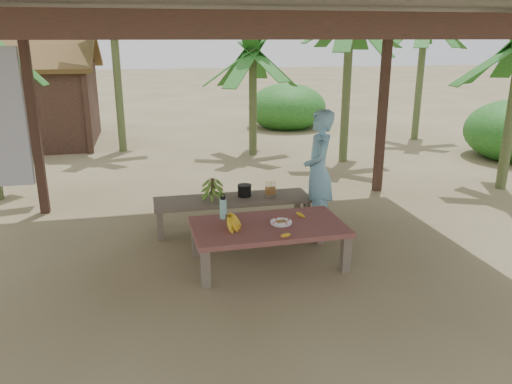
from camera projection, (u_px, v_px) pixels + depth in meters
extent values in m
plane|color=brown|center=(250.00, 256.00, 6.24)|extent=(80.00, 80.00, 0.00)
cube|color=black|center=(35.00, 127.00, 7.42)|extent=(0.13, 0.13, 2.70)
cube|color=black|center=(382.00, 115.00, 8.56)|extent=(0.13, 0.13, 2.70)
cube|color=black|center=(318.00, 25.00, 3.30)|extent=(5.80, 0.14, 0.18)
cube|color=black|center=(219.00, 32.00, 7.59)|extent=(5.80, 0.14, 0.18)
cube|color=black|center=(476.00, 31.00, 6.01)|extent=(0.14, 4.80, 0.18)
cube|color=slate|center=(249.00, 9.00, 5.38)|extent=(6.60, 5.60, 0.06)
cube|color=brown|center=(205.00, 268.00, 5.43)|extent=(0.10, 0.10, 0.44)
cube|color=brown|center=(346.00, 254.00, 5.80)|extent=(0.10, 0.10, 0.44)
cube|color=brown|center=(196.00, 239.00, 6.21)|extent=(0.10, 0.10, 0.44)
cube|color=brown|center=(320.00, 228.00, 6.58)|extent=(0.10, 0.10, 0.44)
cube|color=maroon|center=(268.00, 227.00, 5.93)|extent=(1.82, 1.04, 0.06)
cube|color=brown|center=(160.00, 226.00, 6.70)|extent=(0.08, 0.08, 0.40)
cube|color=brown|center=(307.00, 215.00, 7.12)|extent=(0.08, 0.08, 0.40)
cube|color=brown|center=(159.00, 215.00, 7.13)|extent=(0.08, 0.08, 0.40)
cube|color=brown|center=(297.00, 205.00, 7.55)|extent=(0.08, 0.08, 0.40)
cube|color=brown|center=(233.00, 200.00, 7.06)|extent=(2.20, 0.60, 0.05)
cylinder|color=white|center=(281.00, 223.00, 5.93)|extent=(0.24, 0.24, 0.01)
cylinder|color=white|center=(281.00, 222.00, 5.93)|extent=(0.26, 0.26, 0.02)
cube|color=brown|center=(281.00, 222.00, 5.93)|extent=(0.15, 0.12, 0.02)
ellipsoid|color=yellow|center=(286.00, 235.00, 5.54)|extent=(0.16, 0.12, 0.04)
ellipsoid|color=yellow|center=(300.00, 215.00, 6.18)|extent=(0.12, 0.16, 0.04)
cylinder|color=#3FC5B3|center=(223.00, 209.00, 6.09)|extent=(0.09, 0.09, 0.25)
cylinder|color=black|center=(223.00, 198.00, 6.05)|extent=(0.06, 0.06, 0.03)
torus|color=black|center=(223.00, 196.00, 6.04)|extent=(0.05, 0.01, 0.05)
cylinder|color=black|center=(244.00, 191.00, 7.11)|extent=(0.19, 0.19, 0.16)
imported|color=#68A5C5|center=(319.00, 171.00, 6.91)|extent=(0.56, 0.71, 1.70)
cube|color=black|center=(10.00, 105.00, 12.50)|extent=(4.00, 3.00, 2.00)
cube|color=brown|center=(11.00, 49.00, 12.90)|extent=(4.40, 1.73, 1.00)
cylinder|color=#596638|center=(346.00, 90.00, 10.58)|extent=(0.18, 0.18, 3.10)
cylinder|color=#596638|center=(253.00, 103.00, 11.36)|extent=(0.18, 0.18, 2.38)
cylinder|color=#596638|center=(117.00, 76.00, 11.54)|extent=(0.18, 0.18, 3.53)
cylinder|color=#596638|center=(511.00, 117.00, 8.70)|extent=(0.18, 0.18, 2.58)
cylinder|color=#596638|center=(420.00, 79.00, 12.95)|extent=(0.18, 0.18, 3.20)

